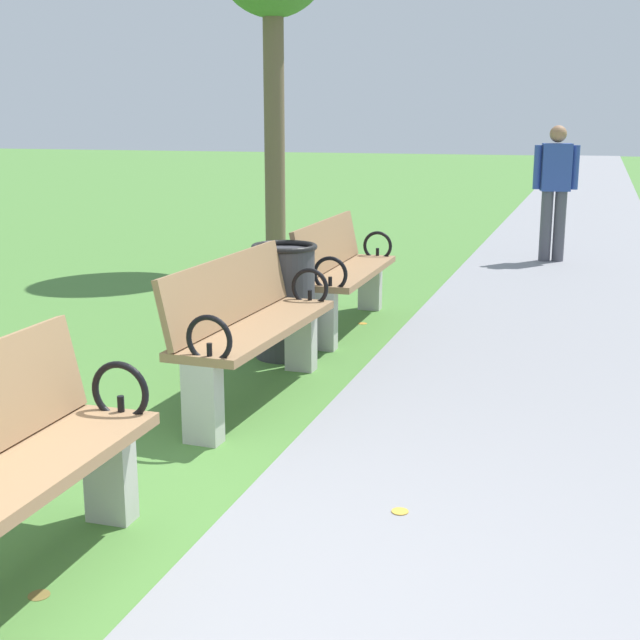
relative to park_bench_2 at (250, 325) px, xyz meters
The scene contains 7 objects.
ground_plane 2.50m from the park_bench_2, 78.15° to the right, with size 80.00×80.00×0.00m, color #4C7F38.
paved_walkway 15.70m from the park_bench_2, 83.88° to the left, with size 2.34×44.00×0.02m, color gray.
park_bench_2 is the anchor object (origin of this frame).
park_bench_3 2.05m from the park_bench_2, 90.00° to the left, with size 0.49×1.60×0.90m.
pedestrian_walking 6.23m from the park_bench_2, 76.15° to the left, with size 0.52×0.28×1.62m.
trash_bin 1.05m from the park_bench_2, 98.09° to the left, with size 0.48×0.48×0.84m.
scattered_leaves 1.16m from the park_bench_2, 68.58° to the right, with size 4.45×7.84×0.02m.
Camera 1 is at (1.48, -2.37, 1.73)m, focal length 48.43 mm.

